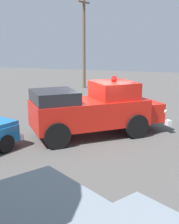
% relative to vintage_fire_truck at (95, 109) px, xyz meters
% --- Properties ---
extents(ground_plane, '(60.00, 60.00, 0.00)m').
position_rel_vintage_fire_truck_xyz_m(ground_plane, '(-0.37, 0.14, -1.20)').
color(ground_plane, '#514F4C').
extents(vintage_fire_truck, '(5.53, 5.92, 2.59)m').
position_rel_vintage_fire_truck_xyz_m(vintage_fire_truck, '(0.00, 0.00, 0.00)').
color(vintage_fire_truck, black).
rests_on(vintage_fire_truck, ground).
extents(lawn_chair_near_truck, '(0.69, 0.68, 1.02)m').
position_rel_vintage_fire_truck_xyz_m(lawn_chair_near_truck, '(-3.76, -2.65, -0.61)').
color(lawn_chair_near_truck, '#B7BABF').
rests_on(lawn_chair_near_truck, ground).
extents(spectator_seated, '(0.65, 0.61, 1.29)m').
position_rel_vintage_fire_truck_xyz_m(spectator_seated, '(-3.66, -2.57, -0.50)').
color(spectator_seated, '#383842').
rests_on(spectator_seated, ground).
extents(utility_pole, '(1.68, 0.49, 7.96)m').
position_rel_vintage_fire_truck_xyz_m(utility_pole, '(-13.26, -5.29, 2.93)').
color(utility_pole, brown).
rests_on(utility_pole, ground).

